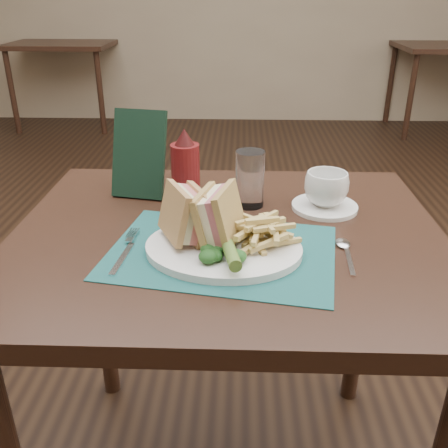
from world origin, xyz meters
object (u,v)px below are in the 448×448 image
at_px(table_bg_left, 67,84).
at_px(placemat, 222,252).
at_px(ketchup_bottle, 185,170).
at_px(table_main, 227,370).
at_px(sandwich_half_b, 209,214).
at_px(sandwich_half_a, 174,215).
at_px(table_bg_right, 444,89).
at_px(coffee_cup, 326,189).
at_px(saucer, 325,207).
at_px(check_presenter, 139,154).
at_px(drinking_glass, 250,179).
at_px(plate, 223,248).

height_order(table_bg_left, placemat, placemat).
relative_size(table_bg_left, ketchup_bottle, 4.84).
distance_m(table_main, sandwich_half_b, 0.46).
bearing_deg(sandwich_half_a, table_bg_right, 36.62).
bearing_deg(coffee_cup, table_bg_left, 116.60).
bearing_deg(saucer, check_presenter, 170.20).
height_order(table_bg_left, saucer, saucer).
relative_size(saucer, check_presenter, 0.72).
bearing_deg(table_main, drinking_glass, 71.23).
bearing_deg(saucer, placemat, -136.76).
xyz_separation_m(drinking_glass, check_presenter, (-0.26, 0.06, 0.04)).
bearing_deg(table_bg_left, saucer, -63.40).
xyz_separation_m(saucer, coffee_cup, (0.00, 0.00, 0.04)).
bearing_deg(ketchup_bottle, table_bg_left, 112.43).
bearing_deg(sandwich_half_a, coffee_cup, 6.54).
bearing_deg(table_bg_right, plate, -116.07).
height_order(table_bg_left, ketchup_bottle, ketchup_bottle).
xyz_separation_m(table_bg_right, sandwich_half_b, (-1.87, -3.74, 0.45)).
distance_m(table_bg_left, sandwich_half_b, 4.16).
height_order(table_bg_right, ketchup_bottle, ketchup_bottle).
bearing_deg(table_main, sandwich_half_a, -140.80).
xyz_separation_m(table_bg_left, coffee_cup, (1.82, -3.63, 0.42)).
bearing_deg(coffee_cup, ketchup_bottle, -178.90).
relative_size(table_bg_right, saucer, 6.00).
xyz_separation_m(plate, sandwich_half_a, (-0.09, 0.01, 0.06)).
relative_size(plate, coffee_cup, 3.03).
height_order(table_main, ketchup_bottle, ketchup_bottle).
height_order(table_main, placemat, placemat).
relative_size(plate, saucer, 2.00).
distance_m(table_bg_left, drinking_glass, 3.99).
bearing_deg(plate, ketchup_bottle, 120.08).
height_order(ketchup_bottle, check_presenter, check_presenter).
xyz_separation_m(table_main, sandwich_half_a, (-0.10, -0.08, 0.45)).
bearing_deg(drinking_glass, sandwich_half_b, -110.78).
relative_size(table_bg_right, drinking_glass, 6.92).
xyz_separation_m(table_bg_left, placemat, (1.59, -3.84, 0.38)).
distance_m(table_bg_left, coffee_cup, 4.08).
xyz_separation_m(table_bg_right, placemat, (-1.84, -3.75, 0.38)).
distance_m(placemat, drinking_glass, 0.24).
height_order(saucer, check_presenter, check_presenter).
bearing_deg(drinking_glass, table_main, -108.77).
bearing_deg(coffee_cup, drinking_glass, 175.19).
distance_m(table_bg_right, plate, 4.20).
xyz_separation_m(coffee_cup, ketchup_bottle, (-0.32, -0.01, 0.04)).
bearing_deg(check_presenter, table_bg_left, 121.98).
height_order(sandwich_half_a, drinking_glass, drinking_glass).
height_order(table_bg_left, plate, plate).
bearing_deg(table_bg_left, table_main, -66.93).
bearing_deg(table_bg_left, table_bg_right, -1.49).
bearing_deg(plate, placemat, 143.86).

